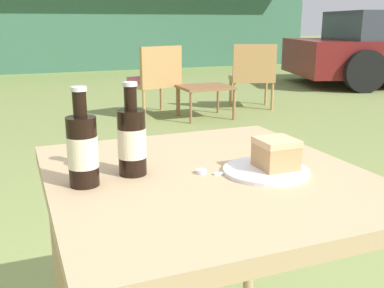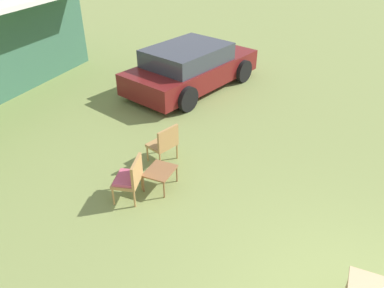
% 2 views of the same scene
% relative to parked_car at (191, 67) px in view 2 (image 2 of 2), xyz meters
% --- Properties ---
extents(parked_car, '(4.60, 2.96, 1.29)m').
position_rel_parked_car_xyz_m(parked_car, '(0.00, 0.00, 0.00)').
color(parked_car, maroon).
rests_on(parked_car, ground_plane).
extents(wicker_chair_cushioned, '(0.64, 0.57, 0.84)m').
position_rel_parked_car_xyz_m(wicker_chair_cushioned, '(-5.14, -1.09, -0.17)').
color(wicker_chair_cushioned, '#B2844C').
rests_on(wicker_chair_cushioned, ground_plane).
extents(wicker_chair_plain, '(0.66, 0.61, 0.84)m').
position_rel_parked_car_xyz_m(wicker_chair_plain, '(-3.83, -1.11, -0.17)').
color(wicker_chair_plain, '#B2844C').
rests_on(wicker_chair_plain, ground_plane).
extents(garden_side_table, '(0.59, 0.49, 0.38)m').
position_rel_parked_car_xyz_m(garden_side_table, '(-4.64, -1.43, -0.29)').
color(garden_side_table, brown).
rests_on(garden_side_table, ground_plane).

